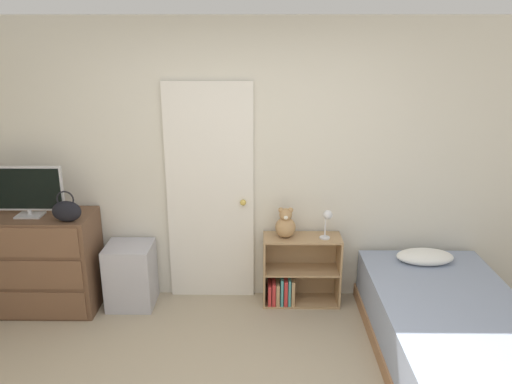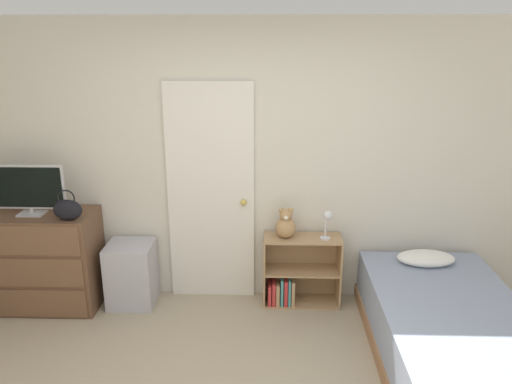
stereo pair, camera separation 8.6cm
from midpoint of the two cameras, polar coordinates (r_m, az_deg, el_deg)
name	(u,v)px [view 2 (the right image)]	position (r m, az deg, el deg)	size (l,w,h in m)	color
wall_back	(249,165)	(4.48, -0.23, 3.12)	(10.00, 0.06, 2.55)	beige
door_closed	(211,194)	(4.53, -4.63, -0.26)	(0.78, 0.09, 2.02)	silver
dresser	(47,260)	(4.90, -22.36, -7.23)	(0.92, 0.50, 0.90)	brown
tv	(29,189)	(4.67, -24.08, 0.32)	(0.63, 0.16, 0.44)	#B7B7BC
handbag	(68,209)	(4.45, -20.21, -1.89)	(0.24, 0.11, 0.27)	black
storage_bin	(132,274)	(4.77, -13.52, -9.09)	(0.41, 0.38, 0.59)	#ADADB7
bookshelf	(296,276)	(4.68, 5.09, -9.50)	(0.70, 0.28, 0.66)	tan
teddy_bear	(286,225)	(4.46, 3.97, -3.75)	(0.18, 0.18, 0.28)	tan
desk_lamp	(328,219)	(4.43, 8.73, -3.11)	(0.10, 0.10, 0.27)	silver
bed	(448,331)	(4.22, 21.68, -14.54)	(1.11, 1.92, 0.59)	#996B47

